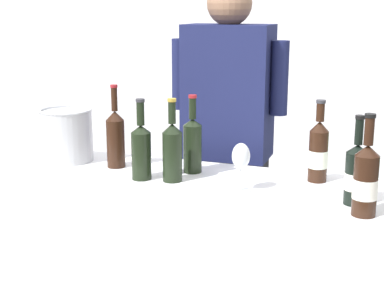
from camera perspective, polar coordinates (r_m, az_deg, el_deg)
wall_back at (r=4.65m, az=12.17°, el=10.45°), size 8.00×0.10×2.80m
wine_bottle_0 at (r=2.42m, az=-7.70°, el=0.70°), size 0.08×0.08×0.35m
wine_bottle_1 at (r=2.32m, az=0.05°, el=0.07°), size 0.08×0.08×0.32m
wine_bottle_2 at (r=2.20m, az=-2.00°, el=-0.61°), size 0.08×0.08×0.33m
wine_bottle_3 at (r=2.24m, az=-5.13°, el=-0.55°), size 0.08×0.08×0.32m
wine_bottle_4 at (r=2.03m, az=16.18°, el=-2.90°), size 0.08×0.08×0.31m
wine_bottle_6 at (r=2.25m, az=12.59°, el=-0.70°), size 0.08×0.08×0.32m
wine_bottle_7 at (r=1.92m, az=17.06°, el=-3.46°), size 0.08×0.08×0.34m
wine_glass at (r=2.09m, az=4.94°, el=-1.47°), size 0.08×0.08×0.18m
ice_bucket at (r=2.56m, az=-12.47°, el=0.94°), size 0.23×0.23×0.23m
person_server at (r=2.76m, az=3.54°, el=-2.61°), size 0.56×0.24×1.75m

